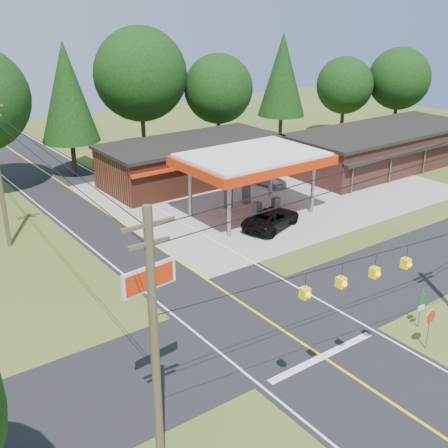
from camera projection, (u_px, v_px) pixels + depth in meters
ground at (272, 324)px, 28.93m from camera, size 120.00×120.00×0.00m
main_highway at (272, 323)px, 28.93m from camera, size 8.00×120.00×0.02m
cross_road at (272, 323)px, 28.93m from camera, size 70.00×7.00×0.02m
lane_center_yellow at (272, 323)px, 28.92m from camera, size 0.15×110.00×0.00m
gas_canopy at (252, 161)px, 42.01m from camera, size 10.60×7.40×4.88m
convenience_store at (192, 161)px, 50.92m from camera, size 16.40×7.55×3.80m
strip_building at (383, 147)px, 55.49m from camera, size 20.40×8.75×3.80m
utility_pole_near_left at (155, 345)px, 18.06m from camera, size 1.80×0.30×10.00m
overhead_beacons at (360, 261)px, 21.57m from camera, size 17.04×2.04×1.03m
treeline_backdrop at (86, 108)px, 44.60m from camera, size 70.27×51.59×13.30m
suv_car at (272, 218)px, 40.81m from camera, size 6.57×6.57×1.44m
sedan_car at (268, 179)px, 50.14m from camera, size 4.02×4.02×1.26m
big_stop_sign at (151, 304)px, 21.26m from camera, size 2.42×0.41×6.53m
octagonal_stop_sign at (430, 320)px, 26.28m from camera, size 0.76×0.11×2.17m
route_sign_post at (421, 305)px, 28.14m from camera, size 0.45×0.10×2.18m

